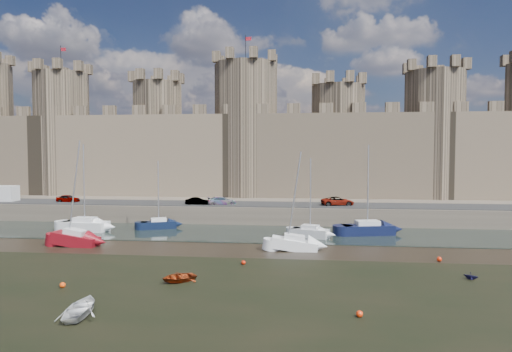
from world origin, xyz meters
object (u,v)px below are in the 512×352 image
object	(u,v)px
car_0	(68,198)
car_2	(222,201)
sailboat_5	(294,243)
sailboat_4	(75,238)
sailboat_3	(367,228)
sailboat_1	(159,224)
sailboat_2	(310,232)
car_3	(338,201)
sailboat_0	(85,225)
car_1	(197,201)

from	to	relation	value
car_0	car_2	world-z (taller)	car_2
sailboat_5	sailboat_4	bearing A→B (deg)	179.37
car_2	sailboat_3	bearing A→B (deg)	-129.39
sailboat_1	sailboat_4	distance (m)	12.58
sailboat_2	car_0	bearing A→B (deg)	-177.74
car_0	sailboat_4	bearing A→B (deg)	-146.41
sailboat_2	sailboat_4	world-z (taller)	sailboat_4
car_0	car_2	xyz separation A→B (m)	(23.82, -0.78, 0.01)
car_0	car_3	size ratio (longest dim) A/B	0.74
sailboat_0	sailboat_1	world-z (taller)	sailboat_0
car_1	car_3	size ratio (longest dim) A/B	0.72
car_2	sailboat_5	world-z (taller)	sailboat_5
sailboat_4	sailboat_5	xyz separation A→B (m)	(23.53, 0.44, -0.08)
sailboat_1	sailboat_4	bearing A→B (deg)	-139.56
car_2	sailboat_3	xyz separation A→B (m)	(19.55, -8.27, -2.27)
car_1	sailboat_4	world-z (taller)	sailboat_4
car_3	sailboat_1	distance (m)	25.00
car_3	sailboat_4	size ratio (longest dim) A/B	0.40
car_2	sailboat_4	size ratio (longest dim) A/B	0.36
car_2	sailboat_2	bearing A→B (deg)	-147.18
car_1	sailboat_5	world-z (taller)	sailboat_5
sailboat_2	sailboat_4	size ratio (longest dim) A/B	0.82
sailboat_2	car_3	bearing A→B (deg)	91.25
sailboat_2	sailboat_1	bearing A→B (deg)	-171.35
sailboat_1	sailboat_5	world-z (taller)	sailboat_5
car_0	sailboat_3	distance (m)	44.36
sailboat_0	car_1	bearing A→B (deg)	40.53
car_2	car_3	xyz separation A→B (m)	(16.54, 0.81, 0.04)
sailboat_3	sailboat_2	bearing A→B (deg)	-171.95
sailboat_5	sailboat_3	bearing A→B (deg)	46.14
sailboat_3	sailboat_4	bearing A→B (deg)	-175.10
sailboat_3	sailboat_5	bearing A→B (deg)	-144.47
car_3	sailboat_0	bearing A→B (deg)	95.29
sailboat_0	sailboat_4	xyz separation A→B (m)	(3.34, -8.66, -0.03)
car_3	sailboat_0	xyz separation A→B (m)	(-32.49, -10.37, -2.30)
sailboat_4	sailboat_1	bearing A→B (deg)	66.88
car_1	sailboat_3	size ratio (longest dim) A/B	0.30
sailboat_1	sailboat_2	world-z (taller)	sailboat_2
car_3	sailboat_3	world-z (taller)	sailboat_3
car_3	sailboat_5	bearing A→B (deg)	150.79
sailboat_2	sailboat_5	world-z (taller)	sailboat_5
car_0	car_1	bearing A→B (deg)	-90.68
car_2	car_3	world-z (taller)	car_3
car_2	sailboat_2	size ratio (longest dim) A/B	0.44
sailboat_1	car_0	bearing A→B (deg)	131.61
car_0	sailboat_3	size ratio (longest dim) A/B	0.32
sailboat_0	sailboat_4	distance (m)	9.28
sailboat_0	sailboat_1	distance (m)	9.22
car_0	sailboat_5	bearing A→B (deg)	-115.08
car_1	sailboat_0	world-z (taller)	sailboat_0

